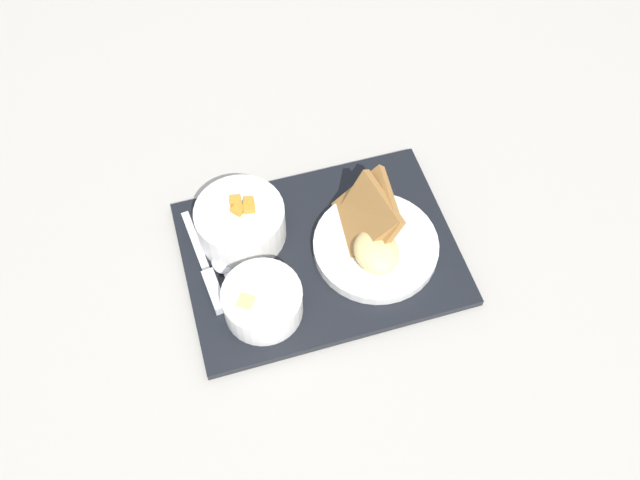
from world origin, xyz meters
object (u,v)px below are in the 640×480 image
(spoon, at_px, (227,274))
(bowl_salad, at_px, (240,221))
(knife, at_px, (211,283))
(bowl_soup, at_px, (262,300))
(plate_main, at_px, (374,240))

(spoon, bearing_deg, bowl_salad, -34.61)
(bowl_salad, xyz_separation_m, knife, (-0.05, -0.08, -0.03))
(bowl_salad, xyz_separation_m, bowl_soup, (0.02, -0.13, -0.00))
(knife, xyz_separation_m, spoon, (0.02, 0.01, -0.00))
(knife, distance_m, spoon, 0.03)
(plate_main, xyz_separation_m, knife, (-0.24, -0.03, -0.01))
(knife, height_order, spoon, knife)
(bowl_soup, bearing_deg, plate_main, 24.24)
(bowl_salad, distance_m, knife, 0.10)
(bowl_soup, height_order, knife, bowl_soup)
(bowl_salad, height_order, spoon, bowl_salad)
(knife, bearing_deg, bowl_soup, -140.03)
(plate_main, relative_size, knife, 1.01)
(knife, bearing_deg, spoon, -74.45)
(plate_main, bearing_deg, spoon, -176.44)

